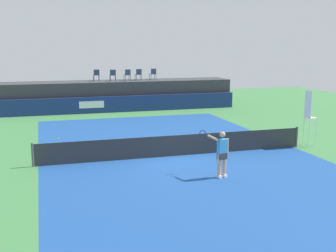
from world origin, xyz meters
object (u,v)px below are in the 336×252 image
object	(u,v)px
spectator_chair_left	(113,75)
tennis_player	(221,153)
net_post_far	(297,137)
tennis_ball	(58,138)
net_post_near	(33,155)
spectator_chair_far_right	(153,74)
umpire_chair	(309,114)
spectator_chair_center	(127,74)
spectator_chair_far_left	(96,75)
spectator_chair_right	(139,74)

from	to	relation	value
spectator_chair_left	tennis_player	distance (m)	18.66
net_post_far	tennis_ball	bearing A→B (deg)	155.36
net_post_near	tennis_ball	xyz separation A→B (m)	(1.23, 5.12, -0.46)
net_post_near	net_post_far	bearing A→B (deg)	0.00
spectator_chair_far_right	umpire_chair	bearing A→B (deg)	-76.10
spectator_chair_far_right	net_post_near	bearing A→B (deg)	-120.64
spectator_chair_center	tennis_player	world-z (taller)	spectator_chair_center
spectator_chair_left	tennis_ball	world-z (taller)	spectator_chair_left
spectator_chair_far_left	tennis_ball	distance (m)	11.26
spectator_chair_right	net_post_near	bearing A→B (deg)	-117.48
net_post_far	tennis_player	distance (m)	6.60
tennis_ball	spectator_chair_right	bearing A→B (deg)	56.48
net_post_near	tennis_ball	bearing A→B (deg)	76.54
umpire_chair	spectator_chair_left	bearing A→B (deg)	115.48
spectator_chair_left	tennis_ball	bearing A→B (deg)	-115.03
spectator_chair_far_right	umpire_chair	world-z (taller)	spectator_chair_far_right
spectator_chair_left	spectator_chair_right	xyz separation A→B (m)	(2.08, 0.22, 0.00)
spectator_chair_far_right	tennis_player	size ratio (longest dim) A/B	0.50
net_post_far	tennis_ball	size ratio (longest dim) A/B	14.71
spectator_chair_far_left	net_post_far	distance (m)	17.48
spectator_chair_right	spectator_chair_far_right	bearing A→B (deg)	11.39
tennis_ball	spectator_chair_far_right	bearing A→B (deg)	52.51
net_post_near	spectator_chair_right	bearing A→B (deg)	62.52
spectator_chair_center	net_post_near	world-z (taller)	spectator_chair_center
spectator_chair_right	tennis_player	size ratio (longest dim) A/B	0.50
spectator_chair_far_right	umpire_chair	size ratio (longest dim) A/B	0.32
spectator_chair_right	tennis_ball	distance (m)	12.42
umpire_chair	spectator_chair_far_left	bearing A→B (deg)	118.30
spectator_chair_center	spectator_chair_far_right	distance (m)	2.27
umpire_chair	tennis_ball	distance (m)	12.95
spectator_chair_far_right	spectator_chair_center	bearing A→B (deg)	-166.02
spectator_chair_far_left	net_post_near	bearing A→B (deg)	-106.70
spectator_chair_center	spectator_chair_right	size ratio (longest dim) A/B	1.00
spectator_chair_far_left	tennis_player	bearing A→B (deg)	-83.46
spectator_chair_far_right	tennis_player	bearing A→B (deg)	-97.01
net_post_far	net_post_near	bearing A→B (deg)	180.00
spectator_chair_far_right	net_post_far	world-z (taller)	spectator_chair_far_right
spectator_chair_right	net_post_near	xyz separation A→B (m)	(-7.93, -15.24, -2.19)
tennis_player	tennis_ball	world-z (taller)	tennis_player
spectator_chair_far_left	spectator_chair_center	bearing A→B (deg)	-13.81
net_post_near	net_post_far	size ratio (longest dim) A/B	1.00
spectator_chair_center	spectator_chair_right	bearing A→B (deg)	17.30
umpire_chair	spectator_chair_center	bearing A→B (deg)	111.98
spectator_chair_far_right	tennis_player	xyz separation A→B (m)	(-2.34, -19.02, -1.73)
spectator_chair_left	tennis_player	world-z (taller)	spectator_chair_left
spectator_chair_left	net_post_far	xyz separation A→B (m)	(6.55, -15.02, -2.19)
net_post_near	tennis_player	distance (m)	7.71
spectator_chair_center	tennis_player	bearing A→B (deg)	-90.43
spectator_chair_center	spectator_chair_far_right	xyz separation A→B (m)	(2.20, 0.55, 0.00)
spectator_chair_center	net_post_far	xyz separation A→B (m)	(5.42, -14.94, -2.19)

